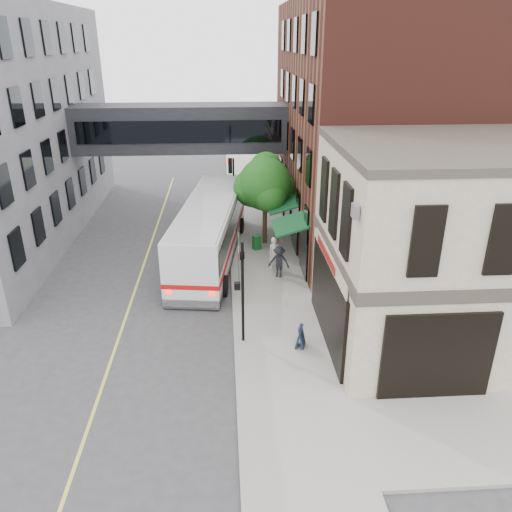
{
  "coord_description": "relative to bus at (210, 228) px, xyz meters",
  "views": [
    {
      "loc": [
        -0.22,
        -16.05,
        11.95
      ],
      "look_at": [
        1.09,
        4.2,
        3.09
      ],
      "focal_mm": 35.0,
      "sensor_mm": 36.0,
      "label": 1
    }
  ],
  "objects": [
    {
      "name": "pedestrian_b",
      "position": [
        3.91,
        -0.15,
        -0.93
      ],
      "size": [
        0.97,
        0.87,
        1.64
      ],
      "primitive_type": "imported",
      "rotation": [
        0.0,
        0.0,
        0.38
      ],
      "color": "#C37E83",
      "rests_on": "sidewalk_main"
    },
    {
      "name": "street_sign_pole",
      "position": [
        1.53,
        -4.12,
        0.03
      ],
      "size": [
        0.08,
        0.75,
        3.0
      ],
      "color": "gray",
      "rests_on": "sidewalk_main"
    },
    {
      "name": "brick_building",
      "position": [
        11.11,
        3.88,
        5.09
      ],
      "size": [
        13.76,
        18.0,
        14.0
      ],
      "color": "#4C1F17",
      "rests_on": "ground"
    },
    {
      "name": "traffic_signal_far",
      "position": [
        1.4,
        5.88,
        1.44
      ],
      "size": [
        0.53,
        0.28,
        4.5
      ],
      "color": "black",
      "rests_on": "sidewalk_main"
    },
    {
      "name": "pedestrian_a",
      "position": [
        3.56,
        -2.04,
        -0.82
      ],
      "size": [
        0.78,
        0.63,
        1.86
      ],
      "primitive_type": "imported",
      "rotation": [
        0.0,
        0.0,
        0.32
      ],
      "color": "silver",
      "rests_on": "sidewalk_main"
    },
    {
      "name": "street_tree",
      "position": [
        3.33,
        2.1,
        2.01
      ],
      "size": [
        3.8,
        3.2,
        5.6
      ],
      "color": "#382619",
      "rests_on": "sidewalk_main"
    },
    {
      "name": "sidewalk_main",
      "position": [
        3.13,
        2.88,
        -1.83
      ],
      "size": [
        4.0,
        60.0,
        0.15
      ],
      "primitive_type": "cube",
      "color": "gray",
      "rests_on": "ground"
    },
    {
      "name": "lane_marking",
      "position": [
        -3.87,
        -1.12,
        -1.9
      ],
      "size": [
        0.12,
        40.0,
        0.01
      ],
      "primitive_type": "cube",
      "color": "#D8CC4C",
      "rests_on": "ground"
    },
    {
      "name": "ground",
      "position": [
        1.13,
        -11.12,
        -1.9
      ],
      "size": [
        120.0,
        120.0,
        0.0
      ],
      "primitive_type": "plane",
      "color": "#38383A",
      "rests_on": "ground"
    },
    {
      "name": "corner_building",
      "position": [
        10.11,
        -9.12,
        2.31
      ],
      "size": [
        10.19,
        8.12,
        8.45
      ],
      "color": "tan",
      "rests_on": "ground"
    },
    {
      "name": "sandwich_board",
      "position": [
        3.89,
        -9.75,
        -1.27
      ],
      "size": [
        0.49,
        0.62,
        0.96
      ],
      "primitive_type": "cube",
      "rotation": [
        0.0,
        0.0,
        -0.31
      ],
      "color": "black",
      "rests_on": "sidewalk_main"
    },
    {
      "name": "skyway_bridge",
      "position": [
        -1.87,
        6.88,
        4.6
      ],
      "size": [
        14.0,
        3.18,
        3.0
      ],
      "color": "black",
      "rests_on": "ground"
    },
    {
      "name": "bus",
      "position": [
        0.0,
        0.0,
        0.0
      ],
      "size": [
        4.46,
        12.88,
        3.39
      ],
      "color": "silver",
      "rests_on": "ground"
    },
    {
      "name": "pedestrian_c",
      "position": [
        3.7,
        -3.05,
        -0.87
      ],
      "size": [
        1.27,
        0.94,
        1.76
      ],
      "primitive_type": "imported",
      "rotation": [
        0.0,
        0.0,
        -0.28
      ],
      "color": "black",
      "rests_on": "sidewalk_main"
    },
    {
      "name": "traffic_signal_near",
      "position": [
        1.5,
        -9.12,
        1.08
      ],
      "size": [
        0.44,
        0.22,
        4.6
      ],
      "color": "black",
      "rests_on": "sidewalk_main"
    },
    {
      "name": "newspaper_box",
      "position": [
        2.77,
        0.88,
        -1.31
      ],
      "size": [
        0.56,
        0.53,
        0.88
      ],
      "primitive_type": "cube",
      "rotation": [
        0.0,
        0.0,
        0.4
      ],
      "color": "#13541C",
      "rests_on": "sidewalk_main"
    }
  ]
}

